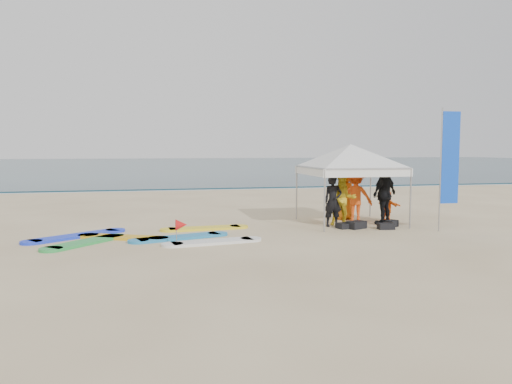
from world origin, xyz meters
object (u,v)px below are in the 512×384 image
at_px(person_black_b, 384,194).
at_px(marker_pennant, 181,225).
at_px(canopy_tent, 351,145).
at_px(feather_flag, 449,159).
at_px(person_orange_a, 355,196).
at_px(person_orange_b, 345,194).
at_px(person_seated, 388,206).
at_px(person_yellow, 343,199).
at_px(person_black_a, 333,201).
at_px(surfboard_spread, 147,237).

relative_size(person_black_b, marker_pennant, 2.99).
xyz_separation_m(canopy_tent, feather_flag, (2.16, -1.96, -0.42)).
bearing_deg(marker_pennant, person_orange_a, 24.47).
height_order(person_orange_a, person_orange_b, person_orange_b).
bearing_deg(person_seated, canopy_tent, 82.15).
relative_size(person_yellow, person_black_b, 0.87).
height_order(person_yellow, person_seated, person_yellow).
height_order(person_black_a, person_black_b, person_black_b).
bearing_deg(marker_pennant, person_black_a, 21.82).
xyz_separation_m(person_black_b, surfboard_spread, (-7.27, -0.85, -0.92)).
bearing_deg(person_black_a, person_yellow, 12.22).
xyz_separation_m(person_black_b, person_orange_b, (-0.77, 1.26, -0.11)).
relative_size(person_yellow, feather_flag, 0.47).
height_order(person_orange_a, person_black_b, person_black_b).
bearing_deg(person_yellow, person_black_b, 8.77).
relative_size(person_black_b, canopy_tent, 0.50).
bearing_deg(canopy_tent, surfboard_spread, -168.70).
bearing_deg(feather_flag, person_black_b, 127.44).
xyz_separation_m(person_orange_a, person_seated, (1.17, 0.06, -0.34)).
distance_m(person_black_a, person_black_b, 1.72).
bearing_deg(feather_flag, person_black_a, 152.64).
relative_size(person_black_a, marker_pennant, 2.44).
distance_m(person_black_a, surfboard_spread, 5.66).
relative_size(person_orange_a, person_black_b, 0.87).
bearing_deg(person_black_a, feather_flag, -26.49).
relative_size(person_black_a, feather_flag, 0.44).
height_order(marker_pennant, surfboard_spread, marker_pennant).
bearing_deg(canopy_tent, person_orange_b, 76.89).
relative_size(person_orange_a, person_seated, 1.69).
bearing_deg(person_yellow, person_seated, 30.92).
bearing_deg(person_black_a, surfboard_spread, -170.96).
height_order(person_yellow, person_orange_b, person_orange_b).
relative_size(feather_flag, surfboard_spread, 0.62).
bearing_deg(marker_pennant, surfboard_spread, 127.74).
height_order(person_black_a, person_orange_b, person_orange_b).
distance_m(person_seated, surfboard_spread, 7.95).
bearing_deg(person_black_b, marker_pennant, -14.18).
height_order(person_orange_b, surfboard_spread, person_orange_b).
height_order(person_black_b, marker_pennant, person_black_b).
bearing_deg(person_seated, marker_pennant, 90.52).
distance_m(canopy_tent, surfboard_spread, 6.87).
xyz_separation_m(person_yellow, canopy_tent, (0.38, 0.39, 1.66)).
relative_size(canopy_tent, marker_pennant, 5.95).
bearing_deg(feather_flag, marker_pennant, -177.13).
xyz_separation_m(person_yellow, person_orange_b, (0.58, 1.24, 0.02)).
height_order(person_black_b, person_orange_b, person_black_b).
bearing_deg(marker_pennant, person_yellow, 21.12).
height_order(person_black_a, surfboard_spread, person_black_a).
relative_size(person_yellow, person_orange_a, 1.00).
bearing_deg(person_orange_b, canopy_tent, 49.42).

